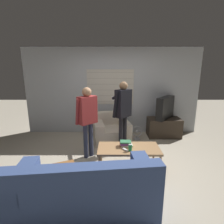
{
  "coord_description": "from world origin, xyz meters",
  "views": [
    {
      "loc": [
        0.0,
        -3.23,
        1.93
      ],
      "look_at": [
        0.02,
        0.56,
        1.0
      ],
      "focal_mm": 28.0,
      "sensor_mm": 36.0,
      "label": 1
    }
  ],
  "objects": [
    {
      "name": "tv_stand",
      "position": [
        1.52,
        1.64,
        0.27
      ],
      "size": [
        0.93,
        0.52,
        0.55
      ],
      "color": "#33281E",
      "rests_on": "ground_plane"
    },
    {
      "name": "tv",
      "position": [
        1.52,
        1.64,
        0.86
      ],
      "size": [
        0.67,
        0.76,
        0.63
      ],
      "rotation": [
        0.0,
        0.0,
        4.03
      ],
      "color": "black",
      "rests_on": "tv_stand"
    },
    {
      "name": "wall_back",
      "position": [
        -0.0,
        2.03,
        1.28
      ],
      "size": [
        5.2,
        0.08,
        2.55
      ],
      "color": "#ADB2B7",
      "rests_on": "ground_plane"
    },
    {
      "name": "armchair_beige",
      "position": [
        -0.03,
        1.37,
        0.29
      ],
      "size": [
        1.08,
        1.04,
        0.75
      ],
      "rotation": [
        0.0,
        0.0,
        3.32
      ],
      "color": "beige",
      "rests_on": "ground_plane"
    },
    {
      "name": "spare_remote",
      "position": [
        0.25,
        -0.21,
        0.46
      ],
      "size": [
        0.11,
        0.13,
        0.02
      ],
      "rotation": [
        0.0,
        0.0,
        0.64
      ],
      "color": "white",
      "rests_on": "coffee_table"
    },
    {
      "name": "book_stack",
      "position": [
        0.27,
        -0.03,
        0.5
      ],
      "size": [
        0.26,
        0.18,
        0.11
      ],
      "color": "beige",
      "rests_on": "coffee_table"
    },
    {
      "name": "person_right_standing",
      "position": [
        0.25,
        0.73,
        1.05
      ],
      "size": [
        0.49,
        0.78,
        1.67
      ],
      "rotation": [
        0.0,
        0.0,
        0.79
      ],
      "color": "black",
      "rests_on": "ground_plane"
    },
    {
      "name": "ground_plane",
      "position": [
        0.0,
        0.0,
        0.0
      ],
      "size": [
        16.0,
        16.0,
        0.0
      ],
      "primitive_type": "plane",
      "color": "#B2A893"
    },
    {
      "name": "person_left_standing",
      "position": [
        -0.54,
        0.41,
        0.99
      ],
      "size": [
        0.48,
        0.79,
        1.57
      ],
      "rotation": [
        0.0,
        0.0,
        0.75
      ],
      "color": "#33384C",
      "rests_on": "ground_plane"
    },
    {
      "name": "floor_fan",
      "position": [
        0.7,
        1.41,
        0.18
      ],
      "size": [
        0.3,
        0.2,
        0.38
      ],
      "color": "#A8A8AD",
      "rests_on": "ground_plane"
    },
    {
      "name": "coffee_table",
      "position": [
        0.32,
        -0.1,
        0.41
      ],
      "size": [
        1.2,
        0.58,
        0.45
      ],
      "color": "#9E754C",
      "rests_on": "ground_plane"
    },
    {
      "name": "couch_blue",
      "position": [
        -0.36,
        -1.16,
        0.32
      ],
      "size": [
        1.98,
        1.04,
        0.84
      ],
      "rotation": [
        0.0,
        0.0,
        0.11
      ],
      "color": "#384C7F",
      "rests_on": "ground_plane"
    },
    {
      "name": "soda_can",
      "position": [
        0.34,
        -0.23,
        0.51
      ],
      "size": [
        0.07,
        0.07,
        0.13
      ],
      "color": "#238E47",
      "rests_on": "coffee_table"
    }
  ]
}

